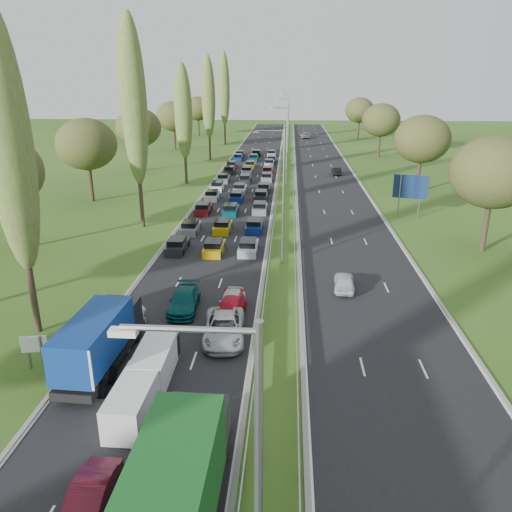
# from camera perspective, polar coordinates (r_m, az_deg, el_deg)

# --- Properties ---
(ground) EXTENTS (260.00, 260.00, 0.00)m
(ground) POSITION_cam_1_polar(r_m,az_deg,el_deg) (81.23, 3.45, 8.29)
(ground) COLOR #2E4C17
(ground) RESTS_ON ground
(near_carriageway) EXTENTS (10.50, 215.00, 0.04)m
(near_carriageway) POSITION_cam_1_polar(r_m,az_deg,el_deg) (84.00, -1.19, 8.69)
(near_carriageway) COLOR black
(near_carriageway) RESTS_ON ground
(far_carriageway) EXTENTS (10.50, 215.00, 0.04)m
(far_carriageway) POSITION_cam_1_polar(r_m,az_deg,el_deg) (83.92, 8.13, 8.49)
(far_carriageway) COLOR black
(far_carriageway) RESTS_ON ground
(central_reservation) EXTENTS (2.36, 215.00, 0.32)m
(central_reservation) POSITION_cam_1_polar(r_m,az_deg,el_deg) (83.58, 3.48, 8.99)
(central_reservation) COLOR gray
(central_reservation) RESTS_ON ground
(lamp_columns) EXTENTS (0.18, 140.18, 12.00)m
(lamp_columns) POSITION_cam_1_polar(r_m,az_deg,el_deg) (78.29, 3.53, 12.31)
(lamp_columns) COLOR gray
(lamp_columns) RESTS_ON ground
(poplar_row) EXTENTS (2.80, 127.80, 22.44)m
(poplar_row) POSITION_cam_1_polar(r_m,az_deg,el_deg) (69.88, -10.24, 16.43)
(poplar_row) COLOR #2D2116
(poplar_row) RESTS_ON ground
(woodland_left) EXTENTS (8.00, 166.00, 11.10)m
(woodland_left) POSITION_cam_1_polar(r_m,az_deg,el_deg) (68.36, -19.86, 11.57)
(woodland_left) COLOR #2D2116
(woodland_left) RESTS_ON ground
(woodland_right) EXTENTS (8.00, 153.00, 11.10)m
(woodland_right) POSITION_cam_1_polar(r_m,az_deg,el_deg) (69.49, 20.12, 11.65)
(woodland_right) COLOR #2D2116
(woodland_right) RESTS_ON ground
(traffic_queue_fill) EXTENTS (9.04, 68.03, 0.80)m
(traffic_queue_fill) POSITION_cam_1_polar(r_m,az_deg,el_deg) (79.01, -1.49, 8.32)
(traffic_queue_fill) COLOR black
(traffic_queue_fill) RESTS_ON ground
(near_car_2) EXTENTS (2.78, 5.85, 1.61)m
(near_car_2) POSITION_cam_1_polar(r_m,az_deg,el_deg) (33.65, -15.72, -7.83)
(near_car_2) COLOR white
(near_car_2) RESTS_ON near_carriageway
(near_car_5) EXTENTS (1.44, 4.11, 1.35)m
(near_car_5) POSITION_cam_1_polar(r_m,az_deg,el_deg) (22.19, -18.51, -24.95)
(near_car_5) COLOR maroon
(near_car_5) RESTS_ON near_carriageway
(near_car_7) EXTENTS (2.22, 4.99, 1.42)m
(near_car_7) POSITION_cam_1_polar(r_m,az_deg,el_deg) (36.65, -8.22, -5.07)
(near_car_7) COLOR #044345
(near_car_7) RESTS_ON near_carriageway
(near_car_9) EXTENTS (1.68, 4.12, 1.33)m
(near_car_9) POSITION_cam_1_polar(r_m,az_deg,el_deg) (24.09, -6.33, -19.74)
(near_car_9) COLOR black
(near_car_9) RESTS_ON near_carriageway
(near_car_10) EXTENTS (3.00, 5.71, 1.53)m
(near_car_10) POSITION_cam_1_polar(r_m,az_deg,el_deg) (32.47, -3.67, -8.20)
(near_car_10) COLOR #A7ABB1
(near_car_10) RESTS_ON near_carriageway
(near_car_11) EXTENTS (2.11, 4.73, 1.35)m
(near_car_11) POSITION_cam_1_polar(r_m,az_deg,el_deg) (35.02, -2.95, -6.18)
(near_car_11) COLOR #AB0A1E
(near_car_11) RESTS_ON near_carriageway
(near_car_12) EXTENTS (1.85, 4.25, 1.43)m
(near_car_12) POSITION_cam_1_polar(r_m,az_deg,el_deg) (36.23, -2.79, -5.19)
(near_car_12) COLOR silver
(near_car_12) RESTS_ON near_carriageway
(far_car_0) EXTENTS (1.90, 4.06, 1.34)m
(far_car_0) POSITION_cam_1_polar(r_m,az_deg,el_deg) (40.35, 10.06, -2.87)
(far_car_0) COLOR silver
(far_car_0) RESTS_ON far_carriageway
(far_car_1) EXTENTS (1.54, 4.05, 1.32)m
(far_car_1) POSITION_cam_1_polar(r_m,az_deg,el_deg) (89.56, 9.17, 9.58)
(far_car_1) COLOR black
(far_car_1) RESTS_ON far_carriageway
(far_car_2) EXTENTS (3.04, 5.90, 1.59)m
(far_car_2) POSITION_cam_1_polar(r_m,az_deg,el_deg) (145.63, 5.65, 13.58)
(far_car_2) COLOR gray
(far_car_2) RESTS_ON far_carriageway
(blue_lorry) EXTENTS (2.34, 8.42, 3.56)m
(blue_lorry) POSITION_cam_1_polar(r_m,az_deg,el_deg) (30.29, -17.30, -9.00)
(blue_lorry) COLOR black
(blue_lorry) RESTS_ON near_carriageway
(white_van_front) EXTENTS (1.80, 4.60, 1.85)m
(white_van_front) POSITION_cam_1_polar(r_m,az_deg,el_deg) (26.39, -13.63, -15.57)
(white_van_front) COLOR silver
(white_van_front) RESTS_ON near_carriageway
(white_van_rear) EXTENTS (1.83, 4.66, 1.87)m
(white_van_rear) POSITION_cam_1_polar(r_m,az_deg,el_deg) (29.30, -11.32, -11.50)
(white_van_rear) COLOR silver
(white_van_rear) RESTS_ON near_carriageway
(info_sign) EXTENTS (1.49, 0.37, 2.10)m
(info_sign) POSITION_cam_1_polar(r_m,az_deg,el_deg) (31.71, -23.99, -9.55)
(info_sign) COLOR gray
(info_sign) RESTS_ON ground
(direction_sign) EXTENTS (3.91, 1.06, 5.20)m
(direction_sign) POSITION_cam_1_polar(r_m,az_deg,el_deg) (62.55, 17.23, 7.36)
(direction_sign) COLOR gray
(direction_sign) RESTS_ON ground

